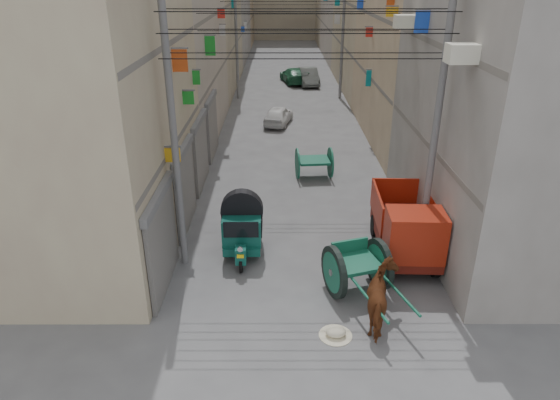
{
  "coord_description": "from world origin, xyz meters",
  "views": [
    {
      "loc": [
        -0.69,
        -7.21,
        8.16
      ],
      "look_at": [
        -0.67,
        6.5,
        1.88
      ],
      "focal_mm": 32.0,
      "sensor_mm": 36.0,
      "label": 1
    }
  ],
  "objects_px": {
    "tonga_cart": "(357,267)",
    "feed_sack": "(336,331)",
    "distant_car_green": "(294,75)",
    "auto_rickshaw": "(243,225)",
    "distant_car_white": "(278,115)",
    "second_cart": "(314,162)",
    "distant_car_grey": "(308,77)",
    "horse": "(383,299)",
    "mini_truck": "(407,233)"
  },
  "relations": [
    {
      "from": "second_cart",
      "to": "distant_car_grey",
      "type": "height_order",
      "value": "second_cart"
    },
    {
      "from": "feed_sack",
      "to": "horse",
      "type": "height_order",
      "value": "horse"
    },
    {
      "from": "second_cart",
      "to": "distant_car_white",
      "type": "relative_size",
      "value": 0.51
    },
    {
      "from": "mini_truck",
      "to": "distant_car_green",
      "type": "relative_size",
      "value": 0.91
    },
    {
      "from": "distant_car_grey",
      "to": "second_cart",
      "type": "bearing_deg",
      "value": -97.26
    },
    {
      "from": "second_cart",
      "to": "distant_car_white",
      "type": "bearing_deg",
      "value": 95.3
    },
    {
      "from": "horse",
      "to": "distant_car_white",
      "type": "distance_m",
      "value": 18.53
    },
    {
      "from": "auto_rickshaw",
      "to": "feed_sack",
      "type": "relative_size",
      "value": 4.5
    },
    {
      "from": "horse",
      "to": "auto_rickshaw",
      "type": "bearing_deg",
      "value": -36.98
    },
    {
      "from": "distant_car_grey",
      "to": "mini_truck",
      "type": "bearing_deg",
      "value": -91.52
    },
    {
      "from": "mini_truck",
      "to": "distant_car_green",
      "type": "bearing_deg",
      "value": 97.96
    },
    {
      "from": "distant_car_white",
      "to": "distant_car_green",
      "type": "bearing_deg",
      "value": -83.17
    },
    {
      "from": "auto_rickshaw",
      "to": "distant_car_green",
      "type": "xyz_separation_m",
      "value": [
        2.33,
        26.79,
        -0.36
      ]
    },
    {
      "from": "auto_rickshaw",
      "to": "distant_car_green",
      "type": "bearing_deg",
      "value": 84.29
    },
    {
      "from": "distant_car_green",
      "to": "auto_rickshaw",
      "type": "bearing_deg",
      "value": 73.16
    },
    {
      "from": "horse",
      "to": "distant_car_grey",
      "type": "xyz_separation_m",
      "value": [
        -0.28,
        29.65,
        -0.13
      ]
    },
    {
      "from": "tonga_cart",
      "to": "horse",
      "type": "xyz_separation_m",
      "value": [
        0.45,
        -1.49,
        0.01
      ]
    },
    {
      "from": "second_cart",
      "to": "distant_car_white",
      "type": "height_order",
      "value": "second_cart"
    },
    {
      "from": "second_cart",
      "to": "distant_car_green",
      "type": "height_order",
      "value": "second_cart"
    },
    {
      "from": "distant_car_grey",
      "to": "distant_car_green",
      "type": "distance_m",
      "value": 1.37
    },
    {
      "from": "tonga_cart",
      "to": "distant_car_green",
      "type": "relative_size",
      "value": 0.84
    },
    {
      "from": "auto_rickshaw",
      "to": "feed_sack",
      "type": "distance_m",
      "value": 4.87
    },
    {
      "from": "mini_truck",
      "to": "distant_car_grey",
      "type": "height_order",
      "value": "mini_truck"
    },
    {
      "from": "horse",
      "to": "distant_car_green",
      "type": "distance_m",
      "value": 30.46
    },
    {
      "from": "mini_truck",
      "to": "distant_car_green",
      "type": "distance_m",
      "value": 27.51
    },
    {
      "from": "tonga_cart",
      "to": "distant_car_white",
      "type": "xyz_separation_m",
      "value": [
        -2.19,
        16.85,
        -0.23
      ]
    },
    {
      "from": "distant_car_green",
      "to": "distant_car_grey",
      "type": "bearing_deg",
      "value": 133.68
    },
    {
      "from": "auto_rickshaw",
      "to": "distant_car_white",
      "type": "relative_size",
      "value": 0.73
    },
    {
      "from": "mini_truck",
      "to": "second_cart",
      "type": "bearing_deg",
      "value": 111.3
    },
    {
      "from": "feed_sack",
      "to": "distant_car_green",
      "type": "relative_size",
      "value": 0.13
    },
    {
      "from": "auto_rickshaw",
      "to": "horse",
      "type": "xyz_separation_m",
      "value": [
        3.74,
        -3.63,
        -0.18
      ]
    },
    {
      "from": "second_cart",
      "to": "distant_car_grey",
      "type": "relative_size",
      "value": 0.42
    },
    {
      "from": "auto_rickshaw",
      "to": "mini_truck",
      "type": "bearing_deg",
      "value": -7.3
    },
    {
      "from": "mini_truck",
      "to": "tonga_cart",
      "type": "bearing_deg",
      "value": -135.62
    },
    {
      "from": "tonga_cart",
      "to": "feed_sack",
      "type": "height_order",
      "value": "tonga_cart"
    },
    {
      "from": "tonga_cart",
      "to": "second_cart",
      "type": "relative_size",
      "value": 2.14
    },
    {
      "from": "distant_car_grey",
      "to": "distant_car_green",
      "type": "relative_size",
      "value": 0.95
    },
    {
      "from": "horse",
      "to": "distant_car_green",
      "type": "bearing_deg",
      "value": -80.17
    },
    {
      "from": "feed_sack",
      "to": "distant_car_grey",
      "type": "bearing_deg",
      "value": 88.25
    },
    {
      "from": "distant_car_white",
      "to": "tonga_cart",
      "type": "bearing_deg",
      "value": 110.06
    },
    {
      "from": "feed_sack",
      "to": "mini_truck",
      "type": "bearing_deg",
      "value": 54.48
    },
    {
      "from": "horse",
      "to": "distant_car_green",
      "type": "relative_size",
      "value": 0.45
    },
    {
      "from": "distant_car_green",
      "to": "tonga_cart",
      "type": "bearing_deg",
      "value": 80.04
    },
    {
      "from": "horse",
      "to": "distant_car_grey",
      "type": "relative_size",
      "value": 0.47
    },
    {
      "from": "tonga_cart",
      "to": "distant_car_green",
      "type": "xyz_separation_m",
      "value": [
        -0.96,
        28.94,
        -0.17
      ]
    },
    {
      "from": "distant_car_white",
      "to": "distant_car_green",
      "type": "xyz_separation_m",
      "value": [
        1.23,
        12.09,
        0.06
      ]
    },
    {
      "from": "distant_car_white",
      "to": "feed_sack",
      "type": "bearing_deg",
      "value": 107.03
    },
    {
      "from": "auto_rickshaw",
      "to": "feed_sack",
      "type": "height_order",
      "value": "auto_rickshaw"
    },
    {
      "from": "auto_rickshaw",
      "to": "feed_sack",
      "type": "bearing_deg",
      "value": -58.77
    },
    {
      "from": "distant_car_white",
      "to": "distant_car_green",
      "type": "relative_size",
      "value": 0.77
    }
  ]
}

